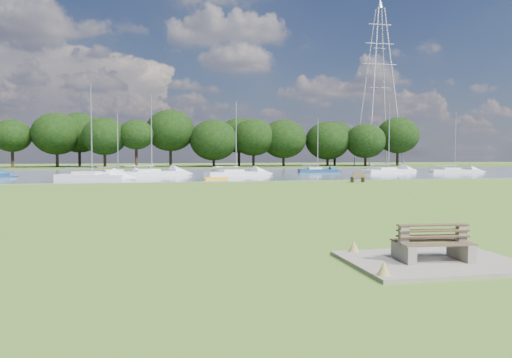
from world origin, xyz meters
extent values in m
plane|color=olive|center=(0.00, 0.00, 0.00)|extent=(220.00, 220.00, 0.00)
cube|color=slate|center=(0.00, 42.00, 0.00)|extent=(220.00, 40.00, 0.10)
cube|color=#4C6626|center=(0.00, 72.00, 0.00)|extent=(220.00, 20.00, 0.40)
cube|color=gray|center=(0.00, -14.00, 0.05)|extent=(4.20, 3.20, 0.10)
cube|color=gray|center=(-0.75, -13.93, 0.32)|extent=(0.31, 1.07, 0.44)
cube|color=gray|center=(-0.75, -13.93, 0.72)|extent=(0.24, 0.20, 0.55)
cube|color=gray|center=(0.75, -14.07, 0.32)|extent=(0.31, 1.07, 0.44)
cube|color=gray|center=(0.75, -14.07, 0.72)|extent=(0.24, 0.20, 0.55)
cube|color=brown|center=(-0.03, -14.33, 0.55)|extent=(1.84, 0.56, 0.04)
cube|color=brown|center=(-0.01, -14.08, 0.85)|extent=(1.82, 0.29, 0.44)
cube|color=brown|center=(0.03, -13.67, 0.55)|extent=(1.84, 0.56, 0.04)
cube|color=brown|center=(0.01, -13.92, 0.85)|extent=(1.82, 0.29, 0.44)
cube|color=brown|center=(11.53, 18.62, 0.24)|extent=(0.24, 0.47, 0.48)
cube|color=brown|center=(12.81, 19.09, 0.24)|extent=(0.24, 0.47, 0.48)
cube|color=brown|center=(12.17, 18.85, 0.48)|extent=(1.64, 0.99, 0.05)
cube|color=brown|center=(12.25, 18.66, 0.73)|extent=(1.49, 0.59, 0.47)
cube|color=#FEAB10|center=(-0.52, 24.92, 0.18)|extent=(2.64, 1.40, 0.26)
cylinder|color=#A4A5A8|center=(36.22, 67.53, 16.08)|extent=(0.25, 0.25, 31.77)
cylinder|color=#A4A5A8|center=(41.16, 67.53, 16.08)|extent=(0.25, 0.25, 31.77)
cylinder|color=#A4A5A8|center=(36.22, 72.47, 16.08)|extent=(0.25, 0.25, 31.77)
cylinder|color=#A4A5A8|center=(41.16, 72.47, 16.08)|extent=(0.25, 0.25, 31.77)
cube|color=#A4A5A8|center=(38.69, 70.00, 20.85)|extent=(7.41, 0.16, 0.16)
cube|color=#A4A5A8|center=(38.69, 70.00, 24.98)|extent=(6.14, 0.16, 0.16)
cube|color=#A4A5A8|center=(38.69, 70.00, 28.79)|extent=(4.87, 0.16, 0.16)
cone|color=#A4A5A8|center=(38.69, 70.00, 33.03)|extent=(1.27, 1.27, 2.12)
cylinder|color=black|center=(-30.00, 68.00, 1.90)|extent=(0.48, 0.48, 3.41)
ellipsoid|color=black|center=(-30.00, 68.00, 6.07)|extent=(8.69, 8.69, 7.39)
cylinder|color=black|center=(-23.00, 68.00, 2.04)|extent=(0.48, 0.48, 3.68)
ellipsoid|color=black|center=(-23.00, 68.00, 6.55)|extent=(6.76, 6.76, 5.74)
cylinder|color=black|center=(-16.00, 68.00, 2.18)|extent=(0.48, 0.48, 3.96)
ellipsoid|color=black|center=(-16.00, 68.00, 7.02)|extent=(7.72, 7.72, 6.57)
cylinder|color=black|center=(-9.00, 68.00, 1.76)|extent=(0.48, 0.48, 3.13)
ellipsoid|color=black|center=(-9.00, 68.00, 5.59)|extent=(8.69, 8.69, 7.39)
cylinder|color=black|center=(-2.00, 68.00, 1.90)|extent=(0.48, 0.48, 3.41)
ellipsoid|color=black|center=(-2.00, 68.00, 6.07)|extent=(6.76, 6.76, 5.74)
cylinder|color=black|center=(5.00, 68.00, 2.04)|extent=(0.48, 0.48, 3.68)
ellipsoid|color=black|center=(5.00, 68.00, 6.55)|extent=(7.72, 7.72, 6.57)
cylinder|color=black|center=(12.00, 68.00, 2.18)|extent=(0.48, 0.48, 3.96)
ellipsoid|color=black|center=(12.00, 68.00, 7.02)|extent=(8.69, 8.69, 7.39)
cylinder|color=black|center=(19.00, 68.00, 1.76)|extent=(0.48, 0.48, 3.13)
ellipsoid|color=black|center=(19.00, 68.00, 5.59)|extent=(6.76, 6.76, 5.74)
cylinder|color=black|center=(26.00, 68.00, 1.90)|extent=(0.48, 0.48, 3.41)
ellipsoid|color=black|center=(26.00, 68.00, 6.07)|extent=(7.72, 7.72, 6.57)
cylinder|color=black|center=(33.00, 68.00, 2.04)|extent=(0.48, 0.48, 3.68)
ellipsoid|color=black|center=(33.00, 68.00, 6.55)|extent=(8.69, 8.69, 7.39)
cylinder|color=black|center=(40.00, 68.00, 2.18)|extent=(0.48, 0.48, 3.96)
ellipsoid|color=black|center=(40.00, 68.00, 7.02)|extent=(6.76, 6.76, 5.74)
cube|color=silver|center=(24.53, 37.18, 0.40)|extent=(8.10, 4.11, 0.70)
cube|color=silver|center=(23.92, 37.02, 0.83)|extent=(3.08, 2.36, 0.45)
cylinder|color=#A5A8AD|center=(24.53, 37.18, 5.10)|extent=(0.12, 0.12, 9.09)
cube|color=navy|center=(15.61, 40.62, 0.38)|extent=(5.42, 1.76, 0.67)
cube|color=silver|center=(15.18, 40.64, 0.79)|extent=(1.93, 1.27, 0.43)
cylinder|color=#A5A8AD|center=(15.61, 40.62, 4.02)|extent=(0.11, 0.11, 6.99)
cube|color=silver|center=(33.46, 35.61, 0.37)|extent=(6.59, 2.95, 0.64)
cube|color=silver|center=(32.96, 35.70, 0.76)|extent=(2.45, 1.80, 0.41)
cylinder|color=#A5A8AD|center=(33.46, 35.61, 4.40)|extent=(0.11, 0.11, 7.78)
cube|color=silver|center=(-10.84, 36.60, 0.38)|extent=(6.28, 3.31, 0.67)
cube|color=silver|center=(-11.30, 36.47, 0.79)|extent=(2.40, 1.87, 0.43)
cylinder|color=#A5A8AD|center=(-10.84, 36.60, 3.99)|extent=(0.11, 0.11, 6.93)
cube|color=silver|center=(-6.88, 34.70, 0.43)|extent=(8.32, 5.25, 0.76)
cube|color=silver|center=(-7.47, 34.45, 0.90)|extent=(3.30, 2.74, 0.49)
cylinder|color=#A5A8AD|center=(-6.88, 34.70, 5.08)|extent=(0.13, 0.13, 8.97)
cube|color=silver|center=(-12.81, 27.68, 0.43)|extent=(7.58, 4.68, 0.77)
cube|color=silver|center=(-13.35, 27.90, 0.90)|extent=(2.99, 2.47, 0.49)
cylinder|color=#A5A8AD|center=(-12.81, 27.68, 5.19)|extent=(0.13, 0.13, 9.18)
cube|color=silver|center=(2.87, 32.80, 0.40)|extent=(7.72, 3.96, 0.70)
cube|color=silver|center=(2.30, 32.65, 0.82)|extent=(2.94, 2.26, 0.45)
cylinder|color=#A5A8AD|center=(2.87, 32.80, 4.65)|extent=(0.12, 0.12, 8.19)
camera|label=1|loc=(-6.83, -25.16, 2.77)|focal=35.00mm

